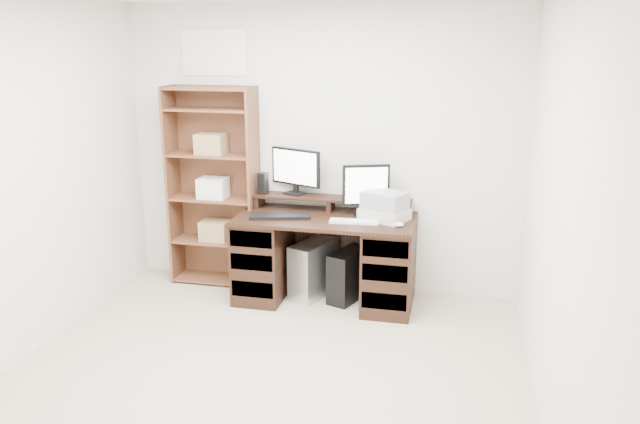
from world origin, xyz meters
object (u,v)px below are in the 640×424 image
(desk, at_px, (325,257))
(printer, at_px, (384,214))
(tower_black, at_px, (349,275))
(tower_silver, at_px, (314,269))
(monitor_small, at_px, (366,188))
(monitor_wide, at_px, (296,169))
(bookshelf, at_px, (214,185))

(desk, relative_size, printer, 4.10)
(desk, bearing_deg, tower_black, 17.10)
(printer, relative_size, tower_black, 0.76)
(desk, bearing_deg, tower_silver, 148.80)
(monitor_small, distance_m, tower_silver, 0.86)
(desk, relative_size, monitor_small, 3.45)
(monitor_wide, relative_size, monitor_small, 1.10)
(monitor_small, height_order, tower_silver, monitor_small)
(monitor_small, bearing_deg, tower_black, -172.31)
(tower_black, bearing_deg, desk, -142.30)
(monitor_small, height_order, tower_black, monitor_small)
(desk, relative_size, monitor_wide, 3.14)
(monitor_wide, distance_m, bookshelf, 0.77)
(desk, bearing_deg, monitor_wide, 141.42)
(monitor_small, xyz_separation_m, tower_black, (-0.13, -0.07, -0.77))
(monitor_wide, bearing_deg, tower_silver, -19.18)
(monitor_wide, height_order, tower_black, monitor_wide)
(monitor_small, height_order, bookshelf, bookshelf)
(monitor_wide, xyz_separation_m, bookshelf, (-0.75, -0.05, -0.18))
(desk, relative_size, bookshelf, 0.83)
(tower_silver, relative_size, bookshelf, 0.27)
(monitor_wide, bearing_deg, printer, 7.23)
(tower_black, bearing_deg, printer, 14.28)
(printer, height_order, bookshelf, bookshelf)
(monitor_small, relative_size, tower_silver, 0.89)
(printer, bearing_deg, monitor_wide, -171.53)
(bookshelf, bearing_deg, tower_silver, -8.29)
(desk, distance_m, tower_black, 0.26)
(tower_silver, height_order, tower_black, tower_silver)
(desk, height_order, bookshelf, bookshelf)
(monitor_wide, height_order, bookshelf, bookshelf)
(monitor_wide, xyz_separation_m, tower_silver, (0.20, -0.19, -0.85))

